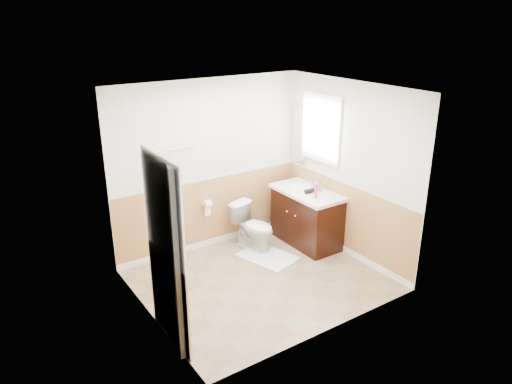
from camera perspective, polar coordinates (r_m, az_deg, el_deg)
floor at (r=6.46m, az=0.51°, el=-10.42°), size 3.00×3.00×0.00m
ceiling at (r=5.60m, az=0.59°, el=12.07°), size 3.00×3.00×0.00m
wall_back at (r=6.97m, az=-5.52°, el=3.14°), size 3.00×0.00×3.00m
wall_front at (r=4.98m, az=9.06°, el=-4.37°), size 3.00×0.00×3.00m
wall_left at (r=5.28m, az=-13.03°, el=-3.20°), size 0.00×3.00×3.00m
wall_right at (r=6.83m, az=10.99°, el=2.49°), size 0.00×3.00×3.00m
wainscot_back at (r=7.22m, az=-5.27°, el=-2.57°), size 3.00×0.00×3.00m
wainscot_front at (r=5.35m, az=8.52°, el=-11.63°), size 3.00×0.00×3.00m
wainscot_left at (r=5.62m, az=-12.30°, el=-10.19°), size 0.00×2.60×2.60m
wainscot_right at (r=7.09m, az=10.51°, el=-3.30°), size 0.00×2.60×2.60m
toilet at (r=7.12m, az=-0.31°, el=-4.17°), size 0.55×0.75×0.69m
bath_mat at (r=7.01m, az=1.36°, el=-7.70°), size 0.74×0.92×0.02m
vanity_cabinet at (r=7.31m, az=6.03°, el=-3.14°), size 0.55×1.10×0.80m
vanity_knob_left at (r=7.01m, az=4.71°, el=-2.85°), size 0.03×0.03×0.03m
vanity_knob_right at (r=7.15m, az=3.71°, el=-2.33°), size 0.03×0.03×0.03m
countertop at (r=7.15m, az=6.10°, el=-0.04°), size 0.60×1.15×0.05m
sink_basin at (r=7.25m, az=5.41°, el=0.58°), size 0.36×0.36×0.02m
faucet at (r=7.34m, az=6.52°, el=1.29°), size 0.02×0.02×0.14m
lotion_bottle at (r=6.83m, az=7.15°, el=0.14°), size 0.05×0.05×0.22m
soap_dispenser at (r=7.13m, az=7.27°, el=0.99°), size 0.12×0.12×0.21m
hair_dryer_body at (r=7.03m, az=6.34°, el=0.13°), size 0.14×0.07×0.07m
hair_dryer_handle at (r=7.03m, az=6.13°, el=-0.14°), size 0.03×0.03×0.07m
mirror_panel at (r=7.52m, az=5.13°, el=6.83°), size 0.02×0.35×0.90m
window_frame at (r=7.09m, az=7.75°, el=7.54°), size 0.04×0.80×1.00m
window_glass at (r=7.10m, az=7.85°, el=7.56°), size 0.01×0.70×0.90m
door at (r=5.03m, az=-9.85°, el=-7.11°), size 0.29×0.78×2.04m
door_frame at (r=5.00m, az=-10.65°, el=-7.22°), size 0.02×0.92×2.10m
door_knob at (r=5.35m, az=-10.70°, el=-6.21°), size 0.06×0.06×0.06m
towel_bar at (r=6.59m, az=-9.61°, el=5.09°), size 0.62×0.02×0.02m
tp_holder_bar at (r=7.05m, az=-5.80°, el=-1.42°), size 0.14×0.02×0.02m
tp_roll at (r=7.05m, az=-5.80°, el=-1.42°), size 0.10×0.11×0.11m
tp_sheet at (r=7.09m, az=-5.77°, el=-2.24°), size 0.10×0.01×0.16m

